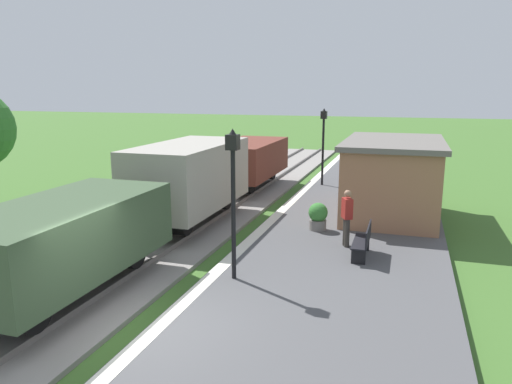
% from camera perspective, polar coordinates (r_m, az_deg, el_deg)
% --- Properties ---
extents(ground_plane, '(160.00, 160.00, 0.00)m').
position_cam_1_polar(ground_plane, '(10.34, -13.63, -16.26)').
color(ground_plane, '#3D6628').
extents(platform_slab, '(6.00, 60.00, 0.25)m').
position_cam_1_polar(platform_slab, '(9.19, 4.69, -18.88)').
color(platform_slab, '#4C4C4F').
rests_on(platform_slab, ground).
extents(platform_edge_stripe, '(0.36, 60.00, 0.01)m').
position_cam_1_polar(platform_edge_stripe, '(10.03, -11.68, -15.44)').
color(platform_edge_stripe, silver).
rests_on(platform_edge_stripe, platform_slab).
extents(track_ballast, '(3.80, 60.00, 0.12)m').
position_cam_1_polar(track_ballast, '(11.64, -24.10, -13.32)').
color(track_ballast, gray).
rests_on(track_ballast, ground).
extents(rail_near, '(0.07, 60.00, 0.14)m').
position_cam_1_polar(rail_near, '(11.15, -21.31, -13.49)').
color(rail_near, slate).
rests_on(rail_near, track_ballast).
extents(rail_far, '(0.07, 60.00, 0.14)m').
position_cam_1_polar(rail_far, '(12.06, -26.78, -12.02)').
color(rail_far, slate).
rests_on(rail_far, track_ballast).
extents(freight_train, '(2.50, 19.40, 2.72)m').
position_cam_1_polar(freight_train, '(17.21, -7.86, 0.78)').
color(freight_train, '#384C33').
rests_on(freight_train, rail_near).
extents(station_hut, '(3.50, 5.80, 2.78)m').
position_cam_1_polar(station_hut, '(18.58, 15.81, 1.74)').
color(station_hut, '#9E6B4C').
rests_on(station_hut, platform_slab).
extents(bench_near_hut, '(0.42, 1.50, 0.91)m').
position_cam_1_polar(bench_near_hut, '(13.76, 12.61, -5.66)').
color(bench_near_hut, black).
rests_on(bench_near_hut, platform_slab).
extents(person_waiting, '(0.38, 0.45, 1.71)m').
position_cam_1_polar(person_waiting, '(14.48, 10.69, -2.78)').
color(person_waiting, '#38332D').
rests_on(person_waiting, platform_slab).
extents(potted_planter, '(0.64, 0.64, 0.92)m').
position_cam_1_polar(potted_planter, '(16.13, 7.34, -2.83)').
color(potted_planter, slate).
rests_on(potted_planter, platform_slab).
extents(lamp_post_near, '(0.28, 0.28, 3.70)m').
position_cam_1_polar(lamp_post_near, '(11.45, -2.73, 1.78)').
color(lamp_post_near, black).
rests_on(lamp_post_near, platform_slab).
extents(lamp_post_far, '(0.28, 0.28, 3.70)m').
position_cam_1_polar(lamp_post_far, '(23.46, 7.98, 6.98)').
color(lamp_post_far, black).
rests_on(lamp_post_far, platform_slab).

